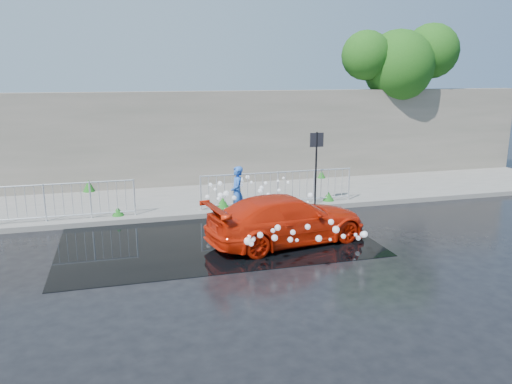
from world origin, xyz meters
TOP-DOWN VIEW (x-y plane):
  - ground at (0.00, 0.00)m, footprint 90.00×90.00m
  - pavement at (0.00, 5.00)m, footprint 30.00×4.00m
  - curb at (0.00, 3.00)m, footprint 30.00×0.25m
  - retaining_wall at (0.00, 7.20)m, footprint 30.00×0.60m
  - puddle at (0.50, 1.00)m, footprint 8.00×5.00m
  - sign_post at (4.20, 3.10)m, footprint 0.45×0.06m
  - tree at (9.63, 7.41)m, footprint 5.14×2.94m
  - railing_left at (-4.00, 3.35)m, footprint 5.05×0.05m
  - railing_right at (3.00, 3.35)m, footprint 5.05×0.05m
  - weeds at (-0.25, 4.65)m, footprint 12.17×3.93m
  - water_spray at (1.96, 0.92)m, footprint 3.46×5.74m
  - red_car at (2.25, 0.19)m, footprint 4.53×2.49m
  - person at (1.50, 2.67)m, footprint 0.46×0.63m

SIDE VIEW (x-z plane):
  - ground at x=0.00m, z-range 0.00..0.00m
  - puddle at x=0.50m, z-range 0.00..0.01m
  - pavement at x=0.00m, z-range 0.00..0.15m
  - curb at x=0.00m, z-range 0.00..0.16m
  - weeds at x=-0.25m, z-range 0.11..0.53m
  - red_car at x=2.25m, z-range 0.00..1.24m
  - water_spray at x=1.96m, z-range 0.14..1.25m
  - railing_left at x=-4.00m, z-range 0.19..1.29m
  - railing_right at x=3.00m, z-range 0.19..1.29m
  - person at x=1.50m, z-range 0.00..1.60m
  - sign_post at x=4.20m, z-range 0.47..2.97m
  - retaining_wall at x=0.00m, z-range 0.15..3.65m
  - tree at x=9.63m, z-range 1.62..7.96m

